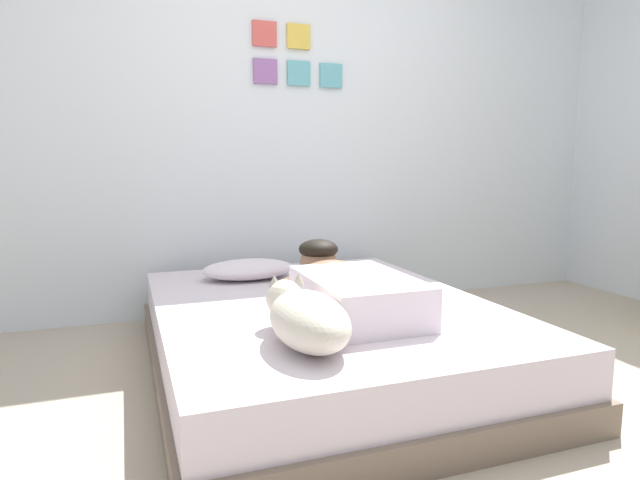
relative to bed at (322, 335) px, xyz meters
The scene contains 8 objects.
ground_plane 0.65m from the bed, 67.01° to the right, with size 13.37×13.37×0.00m, color tan.
back_wall 1.62m from the bed, 78.17° to the left, with size 4.68×0.12×2.50m.
bed is the anchor object (origin of this frame).
pillow 0.69m from the bed, 109.48° to the left, with size 0.52×0.32×0.11m, color silver.
person_lying 0.32m from the bed, 71.54° to the right, with size 0.43×0.92×0.27m.
dog 0.68m from the bed, 115.59° to the right, with size 0.26×0.57×0.21m.
coffee_cup 0.53m from the bed, 52.66° to the left, with size 0.12×0.09×0.07m.
cell_phone 0.23m from the bed, 16.22° to the right, with size 0.07×0.14×0.01m, color black.
Camera 1 is at (-1.11, -1.78, 0.99)m, focal length 30.49 mm.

